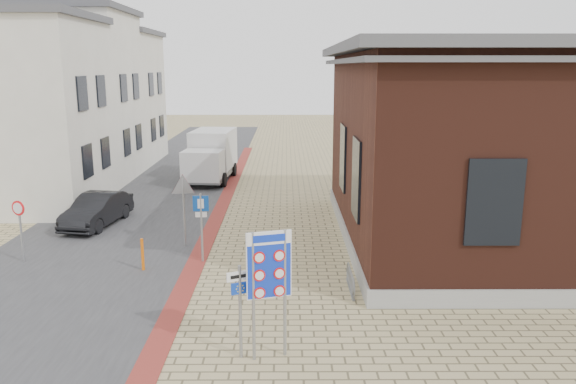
# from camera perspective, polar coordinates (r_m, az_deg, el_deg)

# --- Properties ---
(ground) EXTENTS (120.00, 120.00, 0.00)m
(ground) POSITION_cam_1_polar(r_m,az_deg,el_deg) (13.88, -3.81, -13.37)
(ground) COLOR tan
(ground) RESTS_ON ground
(road_strip) EXTENTS (7.00, 60.00, 0.02)m
(road_strip) POSITION_cam_1_polar(r_m,az_deg,el_deg) (28.82, -12.95, 0.16)
(road_strip) COLOR #38383A
(road_strip) RESTS_ON ground
(curb_strip) EXTENTS (0.60, 40.00, 0.02)m
(curb_strip) POSITION_cam_1_polar(r_m,az_deg,el_deg) (23.43, -7.21, -2.46)
(curb_strip) COLOR maroon
(curb_strip) RESTS_ON ground
(brick_building) EXTENTS (13.00, 13.00, 6.80)m
(brick_building) POSITION_cam_1_polar(r_m,az_deg,el_deg) (21.24, 22.40, 4.68)
(brick_building) COLOR gray
(brick_building) RESTS_ON ground
(townhouse_near) EXTENTS (7.40, 6.40, 8.30)m
(townhouse_near) POSITION_cam_1_polar(r_m,az_deg,el_deg) (27.23, -26.24, 7.33)
(townhouse_near) COLOR beige
(townhouse_near) RESTS_ON ground
(townhouse_mid) EXTENTS (7.40, 6.40, 9.10)m
(townhouse_mid) POSITION_cam_1_polar(r_m,az_deg,el_deg) (32.70, -21.75, 9.11)
(townhouse_mid) COLOR beige
(townhouse_mid) RESTS_ON ground
(townhouse_far) EXTENTS (7.40, 6.40, 8.30)m
(townhouse_far) POSITION_cam_1_polar(r_m,az_deg,el_deg) (38.37, -18.45, 9.15)
(townhouse_far) COLOR beige
(townhouse_far) RESTS_ON ground
(bike_rack) EXTENTS (0.08, 1.80, 0.60)m
(bike_rack) POSITION_cam_1_polar(r_m,az_deg,el_deg) (15.86, 6.39, -8.96)
(bike_rack) COLOR slate
(bike_rack) RESTS_ON ground
(sedan) EXTENTS (1.93, 3.97, 1.25)m
(sedan) POSITION_cam_1_polar(r_m,az_deg,el_deg) (23.05, -18.82, -1.73)
(sedan) COLOR black
(sedan) RESTS_ON ground
(box_truck) EXTENTS (2.51, 5.27, 2.68)m
(box_truck) POSITION_cam_1_polar(r_m,az_deg,el_deg) (30.65, -7.83, 3.72)
(box_truck) COLOR slate
(box_truck) RESTS_ON ground
(border_sign) EXTENTS (0.93, 0.31, 2.81)m
(border_sign) POSITION_cam_1_polar(r_m,az_deg,el_deg) (11.68, -1.94, -7.71)
(border_sign) COLOR gray
(border_sign) RESTS_ON ground
(essen_sign) EXTENTS (0.53, 0.26, 2.07)m
(essen_sign) POSITION_cam_1_polar(r_m,az_deg,el_deg) (11.97, -4.90, -10.74)
(essen_sign) COLOR gray
(essen_sign) RESTS_ON ground
(parking_sign) EXTENTS (0.49, 0.07, 2.23)m
(parking_sign) POSITION_cam_1_polar(r_m,az_deg,el_deg) (17.75, -8.81, -2.47)
(parking_sign) COLOR gray
(parking_sign) RESTS_ON ground
(yield_sign) EXTENTS (0.89, 0.19, 2.50)m
(yield_sign) POSITION_cam_1_polar(r_m,az_deg,el_deg) (19.23, -10.61, -0.09)
(yield_sign) COLOR gray
(yield_sign) RESTS_ON ground
(speed_sign) EXTENTS (0.46, 0.18, 2.01)m
(speed_sign) POSITION_cam_1_polar(r_m,az_deg,el_deg) (19.47, -25.56, -2.78)
(speed_sign) COLOR gray
(speed_sign) RESTS_ON ground
(bollard) EXTENTS (0.12, 0.12, 1.01)m
(bollard) POSITION_cam_1_polar(r_m,az_deg,el_deg) (17.66, -14.56, -6.18)
(bollard) COLOR orange
(bollard) RESTS_ON ground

